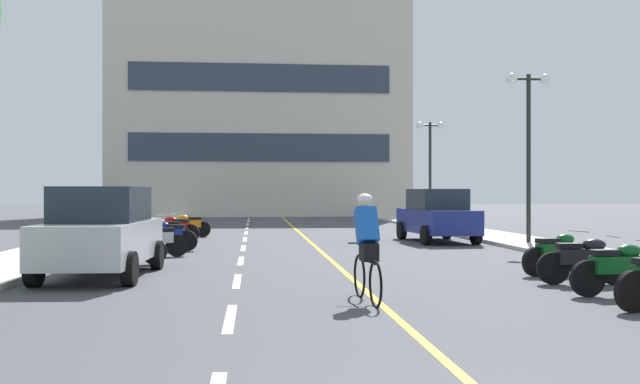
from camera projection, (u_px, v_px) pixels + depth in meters
The scene contains 30 objects.
ground_plane at pixel (302, 241), 24.69m from camera, with size 140.00×140.00×0.00m, color #47474C.
curb_left at pixel (109, 235), 27.00m from camera, with size 2.40×72.00×0.12m, color #B7B2A8.
curb_right at pixel (475, 233), 28.35m from camera, with size 2.40×72.00×0.12m, color #B7B2A8.
lane_dash_1 at pixel (230, 318), 9.56m from camera, with size 0.14×2.20×0.01m, color silver.
lane_dash_2 at pixel (237, 281), 13.55m from camera, with size 0.14×2.20×0.01m, color silver.
lane_dash_3 at pixel (241, 261), 17.53m from camera, with size 0.14×2.20×0.01m, color silver.
lane_dash_4 at pixel (243, 248), 21.51m from camera, with size 0.14×2.20×0.01m, color silver.
lane_dash_5 at pixel (245, 239), 25.49m from camera, with size 0.14×2.20×0.01m, color silver.
lane_dash_6 at pixel (246, 233), 29.48m from camera, with size 0.14×2.20×0.01m, color silver.
lane_dash_7 at pixel (247, 228), 33.46m from camera, with size 0.14×2.20×0.01m, color silver.
lane_dash_8 at pixel (248, 224), 37.44m from camera, with size 0.14×2.20×0.01m, color silver.
lane_dash_9 at pixel (248, 221), 41.42m from camera, with size 0.14×2.20×0.01m, color silver.
lane_dash_10 at pixel (249, 219), 45.40m from camera, with size 0.14×2.20×0.01m, color silver.
lane_dash_11 at pixel (249, 216), 49.39m from camera, with size 0.14×2.20×0.01m, color silver.
centre_line_yellow at pixel (303, 236), 27.70m from camera, with size 0.12×66.00×0.01m, color gold.
office_building at pixel (260, 109), 52.86m from camera, with size 21.32×8.94×15.99m.
street_lamp_mid at pixel (529, 120), 22.50m from camera, with size 1.46×0.36×5.39m.
street_lamp_far at pixel (430, 149), 35.72m from camera, with size 1.46×0.36×5.16m.
parked_car_near at pixel (102, 232), 14.14m from camera, with size 2.06×4.27×1.82m.
parked_car_mid at pixel (437, 215), 24.24m from camera, with size 2.17×4.31×1.82m.
motorcycle_3 at pixel (619, 267), 11.58m from camera, with size 1.70×0.60×0.92m.
motorcycle_4 at pixel (584, 259), 12.99m from camera, with size 1.70×0.60×0.92m.
motorcycle_5 at pixel (558, 252), 14.46m from camera, with size 1.66×0.72×0.92m.
motorcycle_6 at pixel (130, 245), 16.55m from camera, with size 1.70×0.60×0.92m.
motorcycle_7 at pixel (155, 239), 18.51m from camera, with size 1.69×0.61×0.92m.
motorcycle_8 at pixel (168, 235), 20.42m from camera, with size 1.69×0.62×0.92m.
motorcycle_9 at pixel (164, 231), 22.52m from camera, with size 1.70×0.60×0.92m.
motorcycle_10 at pixel (176, 228), 24.54m from camera, with size 1.66×0.72×0.92m.
motorcycle_11 at pixel (188, 225), 26.48m from camera, with size 1.64×0.79×0.92m.
cyclist_rider at pixel (367, 245), 10.99m from camera, with size 0.42×1.77×1.71m.
Camera 1 is at (-1.68, -3.64, 1.71)m, focal length 39.57 mm.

